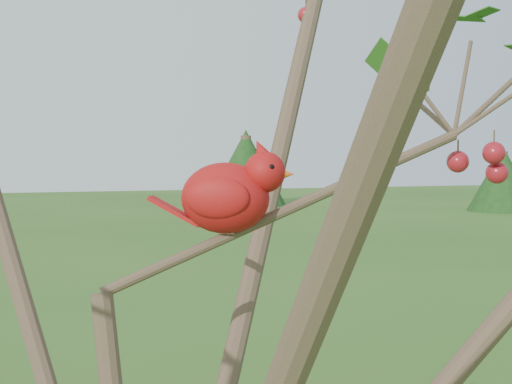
# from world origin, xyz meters

# --- Properties ---
(crabapple_tree) EXTENTS (2.35, 2.05, 2.95)m
(crabapple_tree) POSITION_xyz_m (0.03, -0.02, 2.12)
(crabapple_tree) COLOR #443025
(crabapple_tree) RESTS_ON ground
(cardinal) EXTENTS (0.23, 0.16, 0.17)m
(cardinal) POSITION_xyz_m (0.15, 0.08, 2.10)
(cardinal) COLOR red
(cardinal) RESTS_ON ground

